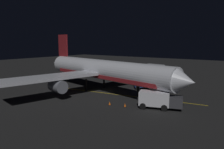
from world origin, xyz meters
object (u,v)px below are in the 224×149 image
baggage_truck (159,100)px  traffic_cone_near_left (110,103)px  traffic_cone_near_right (146,91)px  ground_crew_worker (156,94)px  traffic_cone_under_wing (125,105)px  airliner (102,70)px  catering_truck (146,83)px

baggage_truck → traffic_cone_near_left: size_ratio=11.64×
traffic_cone_near_left → traffic_cone_near_right: 11.35m
ground_crew_worker → traffic_cone_near_left: bearing=-28.2°
ground_crew_worker → traffic_cone_under_wing: size_ratio=3.16×
traffic_cone_near_left → traffic_cone_under_wing: bearing=103.1°
baggage_truck → ground_crew_worker: 5.58m
baggage_truck → traffic_cone_near_right: (-8.66, -6.58, -1.01)m
airliner → ground_crew_worker: 11.68m
catering_truck → traffic_cone_under_wing: size_ratio=10.14×
airliner → traffic_cone_near_left: 10.69m
ground_crew_worker → traffic_cone_under_wing: (6.98, -1.63, -0.64)m
baggage_truck → traffic_cone_near_right: size_ratio=11.64×
traffic_cone_near_right → airliner: bearing=-59.3°
traffic_cone_near_left → catering_truck: bearing=-175.4°
baggage_truck → traffic_cone_near_left: bearing=-68.4°
baggage_truck → traffic_cone_under_wing: baggage_truck is taller
airliner → baggage_truck: (4.27, 13.96, -2.78)m
traffic_cone_near_left → airliner: bearing=-134.1°
ground_crew_worker → traffic_cone_near_left: ground_crew_worker is taller
catering_truck → traffic_cone_near_left: 14.04m
baggage_truck → ground_crew_worker: bearing=-150.6°
airliner → ground_crew_worker: bearing=93.0°
ground_crew_worker → airliner: bearing=-87.0°
traffic_cone_near_left → traffic_cone_near_right: bearing=179.0°
catering_truck → traffic_cone_near_right: 3.09m
airliner → ground_crew_worker: (-0.58, 11.23, -3.16)m
traffic_cone_under_wing → airliner: bearing=-123.7°
catering_truck → traffic_cone_under_wing: catering_truck is taller
airliner → traffic_cone_near_right: 9.39m
baggage_truck → traffic_cone_near_left: 7.36m
traffic_cone_near_right → catering_truck: bearing=-153.1°
airliner → traffic_cone_near_right: airliner is taller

